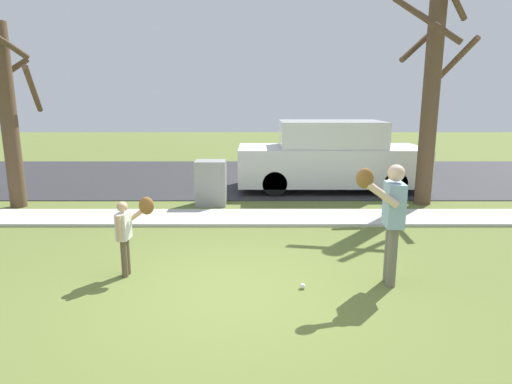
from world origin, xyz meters
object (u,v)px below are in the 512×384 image
(person_child, at_px, (130,226))
(street_tree_near, at_px, (433,89))
(street_tree_far, at_px, (9,111))
(parked_van_white, at_px, (331,157))
(utility_cabinet, at_px, (212,183))
(person_adult, at_px, (392,212))
(baseball, at_px, (304,286))

(person_child, xyz_separation_m, street_tree_near, (5.82, 4.33, 1.99))
(street_tree_far, height_order, parked_van_white, street_tree_far)
(street_tree_far, bearing_deg, person_child, -46.69)
(parked_van_white, bearing_deg, street_tree_near, -39.82)
(utility_cabinet, height_order, street_tree_far, street_tree_far)
(utility_cabinet, bearing_deg, parked_van_white, 29.68)
(person_adult, distance_m, street_tree_far, 8.63)
(baseball, bearing_deg, person_adult, 7.48)
(utility_cabinet, bearing_deg, street_tree_far, -177.44)
(person_adult, height_order, street_tree_near, street_tree_near)
(parked_van_white, bearing_deg, person_adult, -92.27)
(person_adult, bearing_deg, street_tree_near, -111.36)
(person_adult, relative_size, parked_van_white, 0.33)
(baseball, height_order, street_tree_near, street_tree_near)
(person_child, distance_m, street_tree_near, 7.52)
(person_child, xyz_separation_m, parked_van_white, (3.83, 5.99, 0.18))
(person_child, xyz_separation_m, utility_cabinet, (0.72, 4.22, -0.19))
(person_child, height_order, street_tree_far, street_tree_far)
(person_adult, xyz_separation_m, parked_van_white, (0.25, 6.31, -0.12))
(utility_cabinet, distance_m, parked_van_white, 3.59)
(utility_cabinet, relative_size, street_tree_near, 0.21)
(utility_cabinet, bearing_deg, person_child, -99.73)
(person_adult, relative_size, street_tree_far, 0.40)
(baseball, bearing_deg, street_tree_far, 144.07)
(street_tree_near, xyz_separation_m, street_tree_far, (-9.61, -0.31, -0.49))
(person_child, height_order, baseball, person_child)
(person_child, bearing_deg, parked_van_white, 61.79)
(person_child, relative_size, parked_van_white, 0.23)
(baseball, bearing_deg, street_tree_near, 54.69)
(utility_cabinet, bearing_deg, person_adult, -57.88)
(person_adult, height_order, utility_cabinet, person_adult)
(street_tree_far, bearing_deg, baseball, -35.93)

